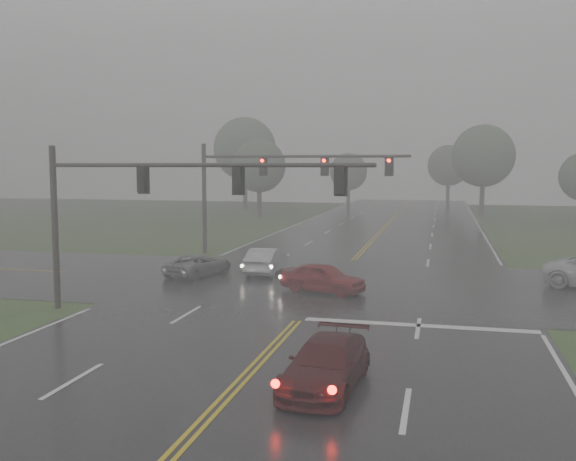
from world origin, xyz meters
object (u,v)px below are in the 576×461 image
(sedan_maroon, at_px, (326,388))
(signal_gantry_near, at_px, (147,195))
(sedan_red, at_px, (323,293))
(car_grey, at_px, (199,276))
(signal_gantry_far, at_px, (266,176))
(sedan_silver, at_px, (266,274))

(sedan_maroon, distance_m, signal_gantry_near, 11.86)
(sedan_red, bearing_deg, signal_gantry_near, 151.31)
(sedan_red, height_order, car_grey, sedan_red)
(car_grey, bearing_deg, signal_gantry_far, -82.84)
(sedan_red, height_order, signal_gantry_far, signal_gantry_far)
(sedan_maroon, xyz_separation_m, signal_gantry_near, (-8.40, 6.90, 4.74))
(car_grey, relative_size, signal_gantry_far, 0.31)
(signal_gantry_far, bearing_deg, sedan_silver, -74.55)
(sedan_silver, bearing_deg, signal_gantry_far, -76.50)
(sedan_red, relative_size, signal_gantry_far, 0.29)
(car_grey, bearing_deg, signal_gantry_near, 115.12)
(signal_gantry_near, bearing_deg, signal_gantry_far, 89.62)
(sedan_maroon, height_order, sedan_red, sedan_red)
(sedan_silver, bearing_deg, car_grey, 23.01)
(sedan_silver, bearing_deg, signal_gantry_near, 76.83)
(sedan_silver, distance_m, signal_gantry_far, 8.81)
(sedan_maroon, relative_size, sedan_red, 1.10)
(sedan_silver, relative_size, signal_gantry_near, 0.32)
(sedan_silver, height_order, car_grey, sedan_silver)
(car_grey, xyz_separation_m, signal_gantry_far, (1.40, 8.42, 5.16))
(sedan_maroon, distance_m, sedan_silver, 18.21)
(signal_gantry_far, bearing_deg, car_grey, -99.46)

